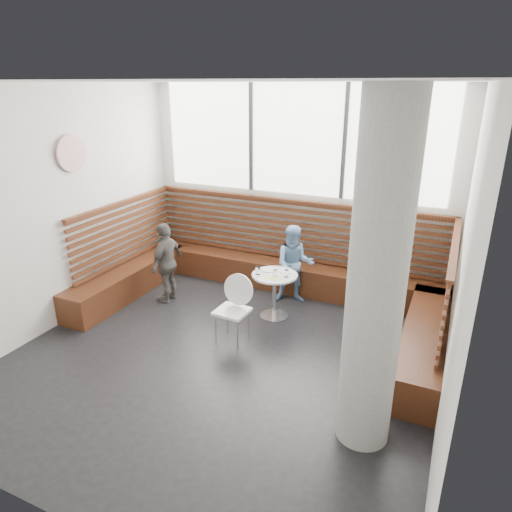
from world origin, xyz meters
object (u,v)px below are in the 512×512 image
at_px(adult_man, 372,273).
at_px(child_left, 167,262).
at_px(concrete_column, 377,283).
at_px(cafe_chair, 234,303).
at_px(cafe_table, 275,286).
at_px(child_back, 294,265).

bearing_deg(adult_man, child_left, 79.34).
bearing_deg(adult_man, concrete_column, 173.22).
xyz_separation_m(concrete_column, child_left, (-3.38, 1.68, -0.98)).
relative_size(concrete_column, cafe_chair, 3.62).
distance_m(concrete_column, cafe_chair, 2.45).
relative_size(concrete_column, cafe_table, 4.80).
height_order(concrete_column, child_back, concrete_column).
distance_m(concrete_column, cafe_table, 2.74).
bearing_deg(child_left, adult_man, 95.31).
bearing_deg(cafe_chair, cafe_table, 76.25).
xyz_separation_m(cafe_chair, adult_man, (1.56, 0.95, 0.34)).
bearing_deg(child_back, adult_man, -39.97).
distance_m(cafe_chair, child_left, 1.59).
xyz_separation_m(cafe_table, cafe_chair, (-0.24, -0.78, 0.04)).
bearing_deg(adult_man, child_back, 53.99).
relative_size(concrete_column, child_left, 2.56).
distance_m(concrete_column, child_left, 3.90).
relative_size(cafe_chair, child_left, 0.71).
distance_m(cafe_table, adult_man, 1.38).
bearing_deg(child_left, cafe_chair, 66.25).
height_order(cafe_table, cafe_chair, cafe_chair).
bearing_deg(concrete_column, child_back, 123.12).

